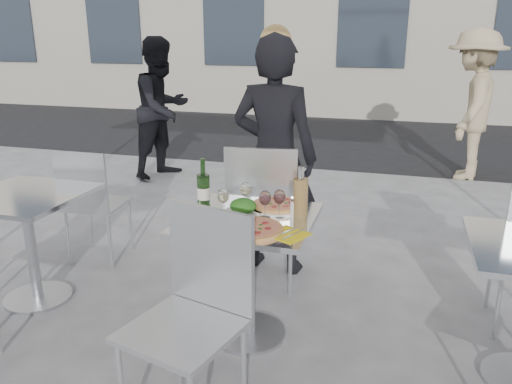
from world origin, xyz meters
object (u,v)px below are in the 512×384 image
(chair_far, at_px, (263,205))
(pizza_near, at_px, (251,229))
(chair_near, at_px, (196,301))
(napkin_right, at_px, (288,234))
(side_chair_lfar, at_px, (90,197))
(pizza_far, at_px, (277,205))
(side_table_left, at_px, (28,225))
(carafe, at_px, (301,197))
(pedestrian_b, at_px, (472,105))
(wineglass_red_a, at_px, (265,199))
(wine_bottle, at_px, (203,189))
(sugar_shaker, at_px, (296,207))
(pedestrian_a, at_px, (162,108))
(wineglass_white_b, at_px, (246,190))
(main_table, at_px, (248,252))
(wineglass_red_b, at_px, (279,198))
(salad_plate, at_px, (243,207))
(woman_diner, at_px, (274,157))
(napkin_left, at_px, (190,229))

(chair_far, height_order, pizza_near, chair_far)
(chair_near, distance_m, napkin_right, 0.59)
(side_chair_lfar, height_order, pizza_far, side_chair_lfar)
(side_table_left, relative_size, carafe, 2.59)
(chair_near, xyz_separation_m, pedestrian_b, (1.59, 4.80, 0.32))
(wineglass_red_a, bearing_deg, pizza_far, 82.37)
(side_chair_lfar, relative_size, pedestrian_b, 0.50)
(wine_bottle, bearing_deg, wineglass_red_a, -8.74)
(pizza_far, bearing_deg, sugar_shaker, -39.16)
(pedestrian_a, xyz_separation_m, wine_bottle, (1.81, -3.07, 0.01))
(pedestrian_a, bearing_deg, napkin_right, -126.20)
(wineglass_red_a, bearing_deg, pizza_near, -95.42)
(pizza_far, xyz_separation_m, wineglass_white_b, (-0.18, -0.06, 0.09))
(main_table, height_order, side_chair_lfar, side_chair_lfar)
(side_table_left, relative_size, sugar_shaker, 7.01)
(chair_near, height_order, wineglass_red_a, chair_near)
(side_table_left, distance_m, napkin_right, 1.79)
(side_table_left, xyz_separation_m, pedestrian_a, (-0.60, 3.14, 0.32))
(main_table, distance_m, napkin_right, 0.39)
(pedestrian_a, xyz_separation_m, wineglass_red_b, (2.26, -3.09, 0.00))
(chair_near, bearing_deg, chair_far, 106.88)
(salad_plate, relative_size, carafe, 0.76)
(side_table_left, height_order, sugar_shaker, sugar_shaker)
(side_table_left, xyz_separation_m, pizza_far, (1.62, 0.20, 0.23))
(side_table_left, relative_size, napkin_right, 3.10)
(side_table_left, distance_m, pedestrian_a, 3.22)
(woman_diner, relative_size, salad_plate, 7.90)
(side_chair_lfar, bearing_deg, sugar_shaker, 157.34)
(pedestrian_a, height_order, pedestrian_b, pedestrian_b)
(carafe, bearing_deg, sugar_shaker, 163.50)
(side_chair_lfar, relative_size, wineglass_white_b, 5.76)
(salad_plate, xyz_separation_m, wineglass_red_a, (0.14, -0.04, 0.07))
(woman_diner, distance_m, pizza_near, 1.16)
(napkin_left, bearing_deg, salad_plate, 40.78)
(wine_bottle, relative_size, sugar_shaker, 2.76)
(chair_near, bearing_deg, pedestrian_b, 86.11)
(woman_diner, distance_m, napkin_left, 1.23)
(side_table_left, height_order, carafe, carafe)
(wine_bottle, relative_size, wineglass_red_b, 1.87)
(side_chair_lfar, bearing_deg, woman_diner, -171.84)
(napkin_right, bearing_deg, wineglass_white_b, 161.75)
(side_chair_lfar, bearing_deg, salad_plate, 152.63)
(salad_plate, relative_size, wineglass_red_a, 1.40)
(pizza_near, distance_m, napkin_left, 0.31)
(wineglass_white_b, distance_m, wineglass_red_a, 0.20)
(pedestrian_b, distance_m, salad_plate, 4.39)
(side_table_left, bearing_deg, pedestrian_b, 53.50)
(pizza_far, bearing_deg, chair_near, -99.93)
(wineglass_red_a, bearing_deg, napkin_left, -138.62)
(salad_plate, relative_size, napkin_left, 0.96)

